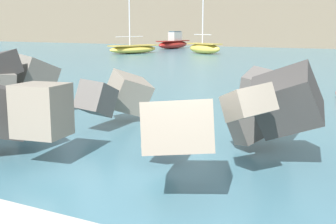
# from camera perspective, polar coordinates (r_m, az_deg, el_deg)

# --- Properties ---
(ground_plane) EXTENTS (400.00, 400.00, 0.00)m
(ground_plane) POSITION_cam_1_polar(r_m,az_deg,el_deg) (7.71, 0.03, -11.09)
(ground_plane) COLOR #42707F
(breakwater_jetty) EXTENTS (32.50, 6.99, 2.33)m
(breakwater_jetty) POSITION_cam_1_polar(r_m,az_deg,el_deg) (10.57, -5.31, 1.27)
(breakwater_jetty) COLOR gray
(breakwater_jetty) RESTS_ON ground
(boat_near_left) EXTENTS (4.13, 6.11, 7.23)m
(boat_near_left) POSITION_cam_1_polar(r_m,az_deg,el_deg) (46.85, -4.58, 8.27)
(boat_near_left) COLOR #EAC64C
(boat_near_left) RESTS_ON ground
(boat_mid_right) EXTENTS (4.50, 3.09, 7.99)m
(boat_mid_right) POSITION_cam_1_polar(r_m,az_deg,el_deg) (46.23, 4.80, 8.39)
(boat_mid_right) COLOR #EAC64C
(boat_mid_right) RESTS_ON ground
(boat_far_centre) EXTENTS (2.36, 6.22, 2.21)m
(boat_far_centre) POSITION_cam_1_polar(r_m,az_deg,el_deg) (56.50, 0.72, 9.03)
(boat_far_centre) COLOR maroon
(boat_far_centre) RESTS_ON ground
(headland_bluff) EXTENTS (99.17, 35.14, 12.75)m
(headland_bluff) POSITION_cam_1_polar(r_m,az_deg,el_deg) (78.52, 14.65, 13.46)
(headland_bluff) COLOR #756651
(headland_bluff) RESTS_ON ground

